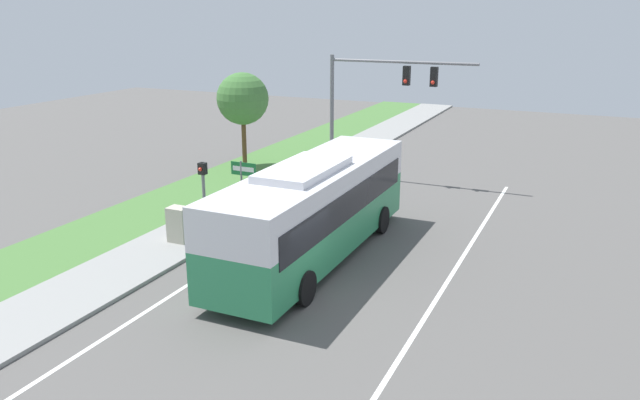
% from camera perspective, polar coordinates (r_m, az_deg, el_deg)
% --- Properties ---
extents(ground_plane, '(80.00, 80.00, 0.00)m').
position_cam_1_polar(ground_plane, '(18.42, -1.75, -9.06)').
color(ground_plane, '#565451').
extents(sidewalk, '(2.80, 80.00, 0.12)m').
position_cam_1_polar(sidewalk, '(21.64, -16.72, -5.56)').
color(sidewalk, gray).
rests_on(sidewalk, ground_plane).
extents(grass_verge, '(3.60, 80.00, 0.10)m').
position_cam_1_polar(grass_verge, '(23.78, -22.58, -4.15)').
color(grass_verge, '#477538').
rests_on(grass_verge, ground_plane).
extents(lane_divider_near, '(0.14, 30.00, 0.01)m').
position_cam_1_polar(lane_divider_near, '(20.13, -11.06, -7.03)').
color(lane_divider_near, silver).
rests_on(lane_divider_near, ground_plane).
extents(lane_divider_far, '(0.14, 30.00, 0.01)m').
position_cam_1_polar(lane_divider_far, '(17.29, 9.22, -11.10)').
color(lane_divider_far, silver).
rests_on(lane_divider_far, ground_plane).
extents(bus, '(2.76, 10.73, 3.41)m').
position_cam_1_polar(bus, '(20.72, -0.51, -0.54)').
color(bus, '#2D8956').
rests_on(bus, ground_plane).
extents(signal_gantry, '(7.25, 0.41, 6.03)m').
position_cam_1_polar(signal_gantry, '(30.62, 5.11, 9.92)').
color(signal_gantry, slate).
rests_on(signal_gantry, ground_plane).
extents(pedestrian_signal, '(0.28, 0.34, 2.68)m').
position_cam_1_polar(pedestrian_signal, '(23.71, -10.62, 1.41)').
color(pedestrian_signal, slate).
rests_on(pedestrian_signal, ground_plane).
extents(street_sign, '(1.11, 0.08, 2.50)m').
position_cam_1_polar(street_sign, '(24.51, -7.08, 1.86)').
color(street_sign, slate).
rests_on(street_sign, ground_plane).
extents(utility_cabinet, '(0.73, 0.55, 1.28)m').
position_cam_1_polar(utility_cabinet, '(22.84, -12.78, -2.19)').
color(utility_cabinet, '#B7B29E').
rests_on(utility_cabinet, sidewalk).
extents(roadside_tree, '(2.71, 2.71, 4.96)m').
position_cam_1_polar(roadside_tree, '(33.04, -7.09, 9.15)').
color(roadside_tree, brown).
rests_on(roadside_tree, grass_verge).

